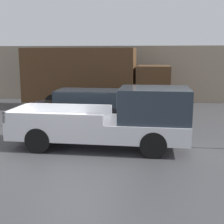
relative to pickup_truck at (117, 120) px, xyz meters
name	(u,v)px	position (x,y,z in m)	size (l,w,h in m)	color
ground_plane	(72,150)	(-1.43, -0.48, -0.95)	(60.00, 60.00, 0.00)	#3D3D3F
building_wall	(114,74)	(-1.43, 10.15, 0.81)	(28.00, 0.15, 3.53)	gray
pickup_truck	(117,120)	(0.00, 0.00, 0.00)	(5.79, 1.98, 2.02)	silver
car	(86,107)	(-1.78, 3.25, -0.17)	(4.89, 1.86, 1.52)	black
delivery_truck	(92,77)	(-2.28, 7.09, 0.85)	(7.90, 2.52, 3.35)	#472D19
newspaper_box	(157,94)	(1.31, 9.83, -0.42)	(0.45, 0.40, 1.07)	red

